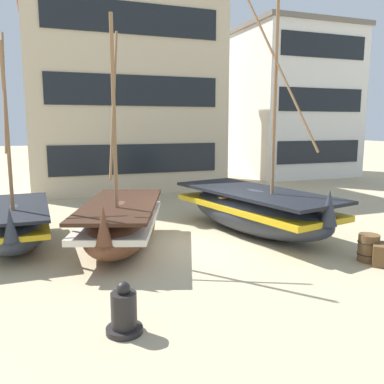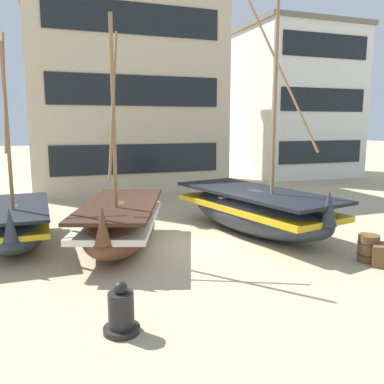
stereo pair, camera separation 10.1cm
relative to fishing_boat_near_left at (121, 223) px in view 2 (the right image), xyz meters
The scene contains 8 objects.
ground_plane 2.48m from the fishing_boat_near_left, 11.92° to the right, with size 120.00×120.00×0.00m, color tan.
fishing_boat_near_left is the anchor object (origin of this frame).
fishing_boat_centre_large 4.38m from the fishing_boat_near_left, ahead, with size 3.56×6.33×8.01m.
fishing_boat_far_right 3.08m from the fishing_boat_near_left, 155.82° to the left, with size 1.89×4.58×5.99m.
capstan_winch 4.86m from the fishing_boat_near_left, 100.08° to the right, with size 0.62×0.62×0.91m.
wooden_barrel 6.63m from the fishing_boat_near_left, 29.93° to the right, with size 0.56×0.56×0.70m.
harbor_building_main 12.94m from the fishing_boat_near_left, 78.73° to the left, with size 10.22×7.28×10.05m.
harbor_building_annex 19.96m from the fishing_boat_near_left, 42.79° to the left, with size 7.42×6.53×9.82m.
Camera 2 is at (-4.23, -10.76, 3.49)m, focal length 38.36 mm.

